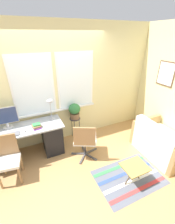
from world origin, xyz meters
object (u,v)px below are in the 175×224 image
object	(u,v)px
mouse	(25,131)
folding_stool	(135,168)
plant_stand	(75,120)
monitor	(5,117)
office_chair_swivel	(85,140)
desk_lamp	(50,103)
couch_loveseat	(161,143)
potted_plant	(75,111)
desk_chair_wooden	(8,158)
keyboard	(10,135)
book_stack	(37,126)

from	to	relation	value
mouse	folding_stool	bearing A→B (deg)	-39.51
plant_stand	monitor	bearing A→B (deg)	-177.44
mouse	office_chair_swivel	world-z (taller)	office_chair_swivel
desk_lamp	couch_loveseat	xyz separation A→B (m)	(2.10, -1.25, -0.85)
monitor	potted_plant	size ratio (longest dim) A/B	1.20
monitor	couch_loveseat	distance (m)	3.32
desk_chair_wooden	keyboard	bearing A→B (deg)	82.08
book_stack	folding_stool	size ratio (longest dim) A/B	0.44
monitor	potted_plant	bearing A→B (deg)	2.56
plant_stand	potted_plant	distance (m)	0.27
mouse	desk_lamp	world-z (taller)	desk_lamp
mouse	desk_chair_wooden	bearing A→B (deg)	-138.52
keyboard	desk_chair_wooden	world-z (taller)	desk_chair_wooden
potted_plant	folding_stool	world-z (taller)	potted_plant
potted_plant	couch_loveseat	bearing A→B (deg)	-41.24
mouse	desk_lamp	size ratio (longest dim) A/B	0.15
potted_plant	folding_stool	distance (m)	1.81
desk_lamp	potted_plant	bearing A→B (deg)	8.89
office_chair_swivel	monitor	bearing A→B (deg)	0.22
book_stack	couch_loveseat	distance (m)	2.71
couch_loveseat	plant_stand	world-z (taller)	couch_loveseat
desk_lamp	folding_stool	bearing A→B (deg)	-57.01
keyboard	couch_loveseat	size ratio (longest dim) A/B	0.30
potted_plant	folding_stool	xyz separation A→B (m)	(0.47, -1.70, -0.43)
plant_stand	mouse	bearing A→B (deg)	-163.30
mouse	office_chair_swivel	size ratio (longest dim) A/B	0.08
keyboard	mouse	xyz separation A→B (m)	(0.27, 0.03, 0.01)
desk_chair_wooden	plant_stand	xyz separation A→B (m)	(1.51, 0.66, 0.05)
desk_lamp	plant_stand	world-z (taller)	desk_lamp
keyboard	potted_plant	distance (m)	1.48
monitor	office_chair_swivel	world-z (taller)	monitor
book_stack	potted_plant	world-z (taller)	potted_plant
plant_stand	potted_plant	size ratio (longest dim) A/B	1.53
mouse	desk_chair_wooden	xyz separation A→B (m)	(-0.35, -0.31, -0.30)
plant_stand	potted_plant	bearing A→B (deg)	-116.57
office_chair_swivel	book_stack	bearing A→B (deg)	-0.37
desk_lamp	office_chair_swivel	size ratio (longest dim) A/B	0.55
monitor	keyboard	size ratio (longest dim) A/B	1.31
couch_loveseat	book_stack	bearing A→B (deg)	67.28
keyboard	office_chair_swivel	xyz separation A→B (m)	(1.37, -0.38, -0.28)
desk_lamp	office_chair_swivel	distance (m)	1.07
monitor	plant_stand	bearing A→B (deg)	2.56
desk_lamp	book_stack	xyz separation A→B (m)	(-0.36, -0.22, -0.35)
book_stack	plant_stand	bearing A→B (deg)	18.64
desk_lamp	office_chair_swivel	bearing A→B (deg)	-52.31
office_chair_swivel	couch_loveseat	size ratio (longest dim) A/B	0.75
desk_lamp	book_stack	world-z (taller)	desk_lamp
desk_lamp	plant_stand	bearing A→B (deg)	8.89
mouse	book_stack	xyz separation A→B (m)	(0.23, 0.04, 0.02)
desk_lamp	couch_loveseat	size ratio (longest dim) A/B	0.41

